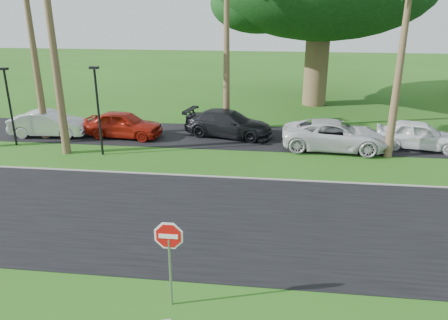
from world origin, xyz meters
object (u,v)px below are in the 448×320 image
stop_sign_near (169,247)px  car_red (124,124)px  car_minivan (335,135)px  car_silver (49,124)px  car_dark (229,124)px  car_pickup (419,135)px

stop_sign_near → car_red: (-6.40, 14.68, -0.99)m
car_minivan → car_silver: bearing=91.8°
car_silver → car_dark: bearing=-86.8°
car_dark → car_pickup: bearing=-83.4°
stop_sign_near → car_minivan: (5.84, 13.88, -0.98)m
car_red → car_pickup: 16.82m
stop_sign_near → car_red: bearing=113.5°
car_silver → car_pickup: bearing=-93.0°
car_dark → car_minivan: (6.05, -1.74, 0.02)m
car_pickup → car_silver: bearing=101.2°
car_silver → car_pickup: (21.31, 0.22, 0.02)m
car_silver → car_dark: size_ratio=0.86×
car_silver → car_red: (4.49, 0.34, 0.03)m
car_minivan → car_pickup: size_ratio=1.25×
stop_sign_near → car_silver: bearing=127.2°
stop_sign_near → car_dark: size_ratio=0.49×
car_red → car_minivan: (12.24, -0.80, 0.01)m
car_minivan → car_dark: bearing=77.3°
stop_sign_near → car_pickup: (10.42, 14.57, -1.00)m
stop_sign_near → car_silver: stop_sign_near is taller
car_minivan → car_pickup: car_minivan is taller
car_silver → car_dark: car_dark is taller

